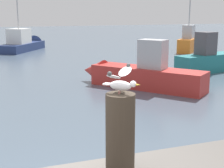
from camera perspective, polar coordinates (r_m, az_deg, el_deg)
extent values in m
cylinder|color=#382D23|center=(3.50, 1.40, -8.28)|extent=(0.30, 0.30, 0.83)
cylinder|color=#C66660|center=(3.36, 1.17, -1.44)|extent=(0.01, 0.01, 0.04)
cylinder|color=#C66660|center=(3.40, 1.39, -1.31)|extent=(0.01, 0.01, 0.04)
ellipsoid|color=silver|center=(3.36, 1.45, -0.27)|extent=(0.23, 0.22, 0.10)
sphere|color=silver|center=(3.31, 3.60, 0.01)|extent=(0.06, 0.06, 0.06)
cone|color=gold|center=(3.30, 4.49, -0.13)|extent=(0.05, 0.04, 0.02)
cube|color=silver|center=(3.41, -0.83, 0.01)|extent=(0.11, 0.11, 0.01)
ellipsoid|color=silver|center=(3.19, 0.28, 1.24)|extent=(0.24, 0.25, 0.09)
sphere|color=#363636|center=(3.09, -0.42, 1.76)|extent=(0.04, 0.04, 0.04)
ellipsoid|color=silver|center=(3.49, 2.23, 2.16)|extent=(0.24, 0.25, 0.09)
sphere|color=#363636|center=(3.57, 2.79, 3.17)|extent=(0.04, 0.04, 0.04)
cube|color=orange|center=(24.18, 12.86, 6.48)|extent=(2.89, 2.91, 0.92)
cone|color=orange|center=(25.96, 13.73, 6.92)|extent=(1.12, 1.12, 0.79)
cube|color=#B2B2B7|center=(23.90, 12.86, 8.63)|extent=(1.23, 1.23, 0.91)
cylinder|color=#A5A5A8|center=(23.86, 13.06, 12.70)|extent=(0.08, 0.08, 2.48)
cube|color=#1E7075|center=(16.15, 15.81, 3.41)|extent=(3.42, 1.69, 0.82)
cube|color=#47474C|center=(15.92, 15.60, 6.65)|extent=(0.89, 0.87, 1.02)
cube|color=navy|center=(24.79, -14.92, 6.09)|extent=(3.62, 4.56, 0.56)
cone|color=navy|center=(27.12, -12.40, 6.77)|extent=(1.78, 1.78, 1.29)
cube|color=white|center=(24.35, -15.48, 7.83)|extent=(1.79, 1.91, 1.03)
cylinder|color=#A5A5A8|center=(24.29, -15.70, 11.65)|extent=(0.08, 0.08, 2.23)
cube|color=#B72D28|center=(12.30, 5.98, 1.00)|extent=(3.43, 4.01, 0.76)
cone|color=#B72D28|center=(13.51, -3.12, 2.23)|extent=(1.32, 1.32, 0.94)
cube|color=#B2B2B7|center=(12.08, 6.92, 5.05)|extent=(1.06, 1.12, 1.03)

